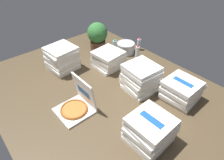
{
  "coord_description": "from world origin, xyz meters",
  "views": [
    {
      "loc": [
        1.44,
        -1.14,
        1.62
      ],
      "look_at": [
        0.01,
        0.1,
        0.14
      ],
      "focal_mm": 31.2,
      "sensor_mm": 36.0,
      "label": 1
    }
  ],
  "objects_px": {
    "pizza_stack_right_mid": "(181,90)",
    "pizza_stack_left_mid": "(150,130)",
    "pizza_stack_left_far": "(108,59)",
    "pizza_stack_center_near": "(141,78)",
    "water_bottle_0": "(115,46)",
    "pizza_stack_right_near": "(62,58)",
    "water_bottle_2": "(137,52)",
    "open_pizza_box": "(77,105)",
    "potted_plant": "(97,35)",
    "water_bottle_1": "(139,44)",
    "ice_bucket": "(126,48)"
  },
  "relations": [
    {
      "from": "pizza_stack_right_mid",
      "to": "pizza_stack_left_mid",
      "type": "relative_size",
      "value": 1.05
    },
    {
      "from": "pizza_stack_left_far",
      "to": "pizza_stack_center_near",
      "type": "relative_size",
      "value": 0.97
    },
    {
      "from": "pizza_stack_left_mid",
      "to": "water_bottle_0",
      "type": "distance_m",
      "value": 1.76
    },
    {
      "from": "pizza_stack_right_near",
      "to": "pizza_stack_left_mid",
      "type": "xyz_separation_m",
      "value": [
        1.61,
        -0.01,
        -0.02
      ]
    },
    {
      "from": "pizza_stack_left_far",
      "to": "water_bottle_2",
      "type": "distance_m",
      "value": 0.52
    },
    {
      "from": "water_bottle_0",
      "to": "open_pizza_box",
      "type": "bearing_deg",
      "value": -58.95
    },
    {
      "from": "pizza_stack_left_far",
      "to": "pizza_stack_right_near",
      "type": "distance_m",
      "value": 0.66
    },
    {
      "from": "pizza_stack_center_near",
      "to": "potted_plant",
      "type": "height_order",
      "value": "potted_plant"
    },
    {
      "from": "pizza_stack_center_near",
      "to": "potted_plant",
      "type": "relative_size",
      "value": 0.95
    },
    {
      "from": "open_pizza_box",
      "to": "pizza_stack_left_far",
      "type": "relative_size",
      "value": 0.93
    },
    {
      "from": "pizza_stack_right_mid",
      "to": "potted_plant",
      "type": "distance_m",
      "value": 1.63
    },
    {
      "from": "pizza_stack_right_near",
      "to": "potted_plant",
      "type": "distance_m",
      "value": 0.77
    },
    {
      "from": "water_bottle_0",
      "to": "potted_plant",
      "type": "relative_size",
      "value": 0.45
    },
    {
      "from": "pizza_stack_left_mid",
      "to": "water_bottle_1",
      "type": "xyz_separation_m",
      "value": [
        -1.28,
        1.25,
        -0.05
      ]
    },
    {
      "from": "pizza_stack_right_near",
      "to": "water_bottle_2",
      "type": "distance_m",
      "value": 1.15
    },
    {
      "from": "pizza_stack_left_mid",
      "to": "pizza_stack_right_mid",
      "type": "bearing_deg",
      "value": 100.59
    },
    {
      "from": "pizza_stack_right_near",
      "to": "water_bottle_2",
      "type": "bearing_deg",
      "value": 64.58
    },
    {
      "from": "water_bottle_1",
      "to": "open_pizza_box",
      "type": "bearing_deg",
      "value": -72.14
    },
    {
      "from": "pizza_stack_left_mid",
      "to": "potted_plant",
      "type": "relative_size",
      "value": 0.86
    },
    {
      "from": "pizza_stack_left_far",
      "to": "water_bottle_2",
      "type": "xyz_separation_m",
      "value": [
        0.1,
        0.5,
        -0.03
      ]
    },
    {
      "from": "pizza_stack_right_near",
      "to": "pizza_stack_right_mid",
      "type": "bearing_deg",
      "value": 26.13
    },
    {
      "from": "pizza_stack_right_mid",
      "to": "water_bottle_2",
      "type": "relative_size",
      "value": 2.0
    },
    {
      "from": "water_bottle_0",
      "to": "potted_plant",
      "type": "distance_m",
      "value": 0.33
    },
    {
      "from": "pizza_stack_center_near",
      "to": "pizza_stack_left_mid",
      "type": "bearing_deg",
      "value": -41.44
    },
    {
      "from": "pizza_stack_right_mid",
      "to": "pizza_stack_center_near",
      "type": "bearing_deg",
      "value": -153.73
    },
    {
      "from": "pizza_stack_right_mid",
      "to": "water_bottle_1",
      "type": "xyz_separation_m",
      "value": [
        -1.14,
        0.52,
        -0.03
      ]
    },
    {
      "from": "water_bottle_0",
      "to": "water_bottle_1",
      "type": "height_order",
      "value": "same"
    },
    {
      "from": "water_bottle_0",
      "to": "water_bottle_2",
      "type": "relative_size",
      "value": 1.0
    },
    {
      "from": "pizza_stack_right_near",
      "to": "water_bottle_0",
      "type": "xyz_separation_m",
      "value": [
        0.1,
        0.9,
        -0.07
      ]
    },
    {
      "from": "open_pizza_box",
      "to": "pizza_stack_right_mid",
      "type": "relative_size",
      "value": 0.95
    },
    {
      "from": "pizza_stack_right_mid",
      "to": "pizza_stack_left_far",
      "type": "distance_m",
      "value": 1.1
    },
    {
      "from": "pizza_stack_right_mid",
      "to": "pizza_stack_center_near",
      "type": "distance_m",
      "value": 0.49
    },
    {
      "from": "pizza_stack_right_near",
      "to": "pizza_stack_left_mid",
      "type": "bearing_deg",
      "value": -0.2
    },
    {
      "from": "open_pizza_box",
      "to": "pizza_stack_left_far",
      "type": "xyz_separation_m",
      "value": [
        -0.44,
        0.82,
        0.05
      ]
    },
    {
      "from": "open_pizza_box",
      "to": "water_bottle_1",
      "type": "distance_m",
      "value": 1.61
    },
    {
      "from": "pizza_stack_left_mid",
      "to": "water_bottle_0",
      "type": "height_order",
      "value": "pizza_stack_left_mid"
    },
    {
      "from": "water_bottle_0",
      "to": "water_bottle_1",
      "type": "bearing_deg",
      "value": 56.04
    },
    {
      "from": "ice_bucket",
      "to": "potted_plant",
      "type": "relative_size",
      "value": 0.63
    },
    {
      "from": "pizza_stack_right_near",
      "to": "ice_bucket",
      "type": "distance_m",
      "value": 1.04
    },
    {
      "from": "pizza_stack_left_far",
      "to": "ice_bucket",
      "type": "distance_m",
      "value": 0.5
    },
    {
      "from": "pizza_stack_right_mid",
      "to": "pizza_stack_right_near",
      "type": "bearing_deg",
      "value": -153.87
    },
    {
      "from": "pizza_stack_left_far",
      "to": "water_bottle_0",
      "type": "distance_m",
      "value": 0.47
    },
    {
      "from": "pizza_stack_right_near",
      "to": "water_bottle_2",
      "type": "relative_size",
      "value": 2.04
    },
    {
      "from": "ice_bucket",
      "to": "potted_plant",
      "type": "bearing_deg",
      "value": -147.83
    },
    {
      "from": "open_pizza_box",
      "to": "water_bottle_0",
      "type": "height_order",
      "value": "open_pizza_box"
    },
    {
      "from": "water_bottle_1",
      "to": "ice_bucket",
      "type": "bearing_deg",
      "value": -107.85
    },
    {
      "from": "pizza_stack_right_mid",
      "to": "water_bottle_2",
      "type": "xyz_separation_m",
      "value": [
        -0.98,
        0.31,
        -0.03
      ]
    },
    {
      "from": "pizza_stack_right_mid",
      "to": "potted_plant",
      "type": "relative_size",
      "value": 0.91
    },
    {
      "from": "ice_bucket",
      "to": "pizza_stack_center_near",
      "type": "bearing_deg",
      "value": -32.95
    },
    {
      "from": "pizza_stack_left_far",
      "to": "water_bottle_2",
      "type": "bearing_deg",
      "value": 78.78
    }
  ]
}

